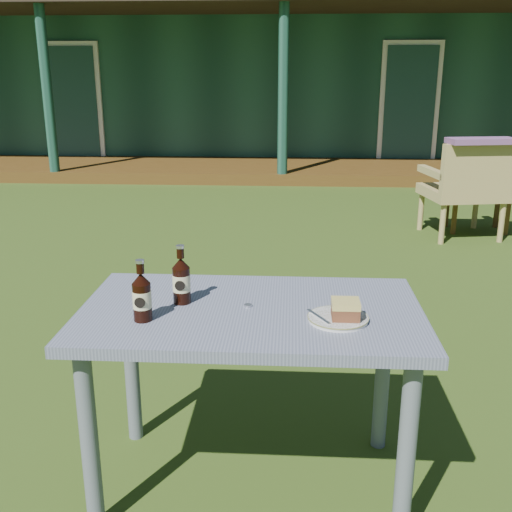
# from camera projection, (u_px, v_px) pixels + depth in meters

# --- Properties ---
(ground) EXTENTS (80.00, 80.00, 0.00)m
(ground) POSITION_uv_depth(u_px,v_px,m) (268.00, 319.00, 3.84)
(ground) COLOR #334916
(pavilion) EXTENTS (15.80, 8.30, 3.45)m
(pavilion) POSITION_uv_depth(u_px,v_px,m) (287.00, 68.00, 12.33)
(pavilion) COLOR #194132
(pavilion) RESTS_ON ground
(cafe_table) EXTENTS (1.20, 0.70, 0.72)m
(cafe_table) POSITION_uv_depth(u_px,v_px,m) (251.00, 335.00, 2.13)
(cafe_table) COLOR slate
(cafe_table) RESTS_ON ground
(plate) EXTENTS (0.20, 0.20, 0.01)m
(plate) POSITION_uv_depth(u_px,v_px,m) (338.00, 318.00, 1.99)
(plate) COLOR silver
(plate) RESTS_ON cafe_table
(cake_slice) EXTENTS (0.09, 0.09, 0.06)m
(cake_slice) POSITION_uv_depth(u_px,v_px,m) (345.00, 309.00, 1.97)
(cake_slice) COLOR brown
(cake_slice) RESTS_ON plate
(fork) EXTENTS (0.08, 0.13, 0.00)m
(fork) POSITION_uv_depth(u_px,v_px,m) (319.00, 317.00, 1.99)
(fork) COLOR silver
(fork) RESTS_ON plate
(cola_bottle_near) EXTENTS (0.06, 0.07, 0.21)m
(cola_bottle_near) POSITION_uv_depth(u_px,v_px,m) (181.00, 280.00, 2.13)
(cola_bottle_near) COLOR black
(cola_bottle_near) RESTS_ON cafe_table
(cola_bottle_far) EXTENTS (0.06, 0.06, 0.21)m
(cola_bottle_far) POSITION_uv_depth(u_px,v_px,m) (142.00, 296.00, 1.97)
(cola_bottle_far) COLOR black
(cola_bottle_far) RESTS_ON cafe_table
(bottle_cap) EXTENTS (0.03, 0.03, 0.01)m
(bottle_cap) POSITION_uv_depth(u_px,v_px,m) (248.00, 305.00, 2.11)
(bottle_cap) COLOR silver
(bottle_cap) RESTS_ON cafe_table
(armchair_left) EXTENTS (0.77, 0.74, 0.91)m
(armchair_left) POSITION_uv_depth(u_px,v_px,m) (467.00, 185.00, 5.57)
(armchair_left) COLOR #A18D50
(armchair_left) RESTS_ON ground
(floral_throw) EXTENTS (0.62, 0.33, 0.05)m
(floral_throw) POSITION_uv_depth(u_px,v_px,m) (482.00, 141.00, 5.27)
(floral_throw) COLOR #704773
(floral_throw) RESTS_ON armchair_left
(side_table) EXTENTS (0.60, 0.40, 0.40)m
(side_table) POSITION_uv_depth(u_px,v_px,m) (478.00, 197.00, 5.89)
(side_table) COLOR #4D3212
(side_table) RESTS_ON ground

